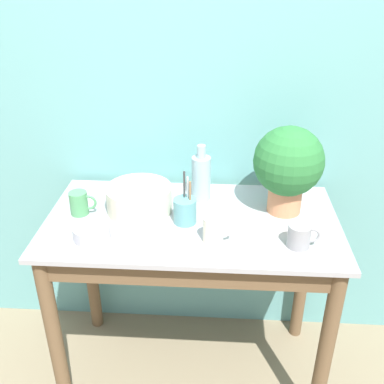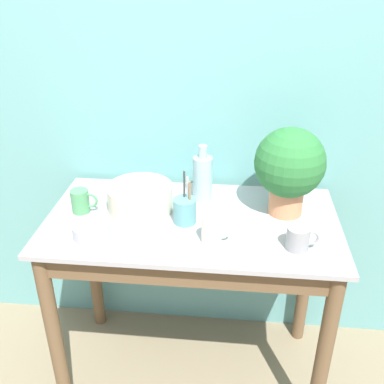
{
  "view_description": "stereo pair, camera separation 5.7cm",
  "coord_description": "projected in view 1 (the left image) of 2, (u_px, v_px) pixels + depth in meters",
  "views": [
    {
      "loc": [
        0.1,
        -1.2,
        1.77
      ],
      "look_at": [
        0.0,
        0.31,
        0.96
      ],
      "focal_mm": 42.0,
      "sensor_mm": 36.0,
      "label": 1
    },
    {
      "loc": [
        0.15,
        -1.2,
        1.77
      ],
      "look_at": [
        0.0,
        0.31,
        0.96
      ],
      "focal_mm": 42.0,
      "sensor_mm": 36.0,
      "label": 2
    }
  ],
  "objects": [
    {
      "name": "potted_plant",
      "position": [
        288.0,
        164.0,
        1.74
      ],
      "size": [
        0.27,
        0.27,
        0.36
      ],
      "color": "tan",
      "rests_on": "counter_table"
    },
    {
      "name": "wall_back",
      "position": [
        197.0,
        103.0,
        1.92
      ],
      "size": [
        6.0,
        0.05,
        2.4
      ],
      "color": "#609E9E",
      "rests_on": "ground_plane"
    },
    {
      "name": "mug_green",
      "position": [
        80.0,
        203.0,
        1.79
      ],
      "size": [
        0.11,
        0.07,
        0.1
      ],
      "color": "#4C935B",
      "rests_on": "counter_table"
    },
    {
      "name": "bowl_wash_large",
      "position": [
        139.0,
        199.0,
        1.81
      ],
      "size": [
        0.26,
        0.26,
        0.11
      ],
      "color": "beige",
      "rests_on": "counter_table"
    },
    {
      "name": "utensil_cup",
      "position": [
        185.0,
        210.0,
        1.73
      ],
      "size": [
        0.09,
        0.09,
        0.21
      ],
      "color": "#569399",
      "rests_on": "counter_table"
    },
    {
      "name": "mug_cream",
      "position": [
        214.0,
        229.0,
        1.61
      ],
      "size": [
        0.11,
        0.07,
        0.1
      ],
      "color": "beige",
      "rests_on": "counter_table"
    },
    {
      "name": "bowl_small_steel",
      "position": [
        92.0,
        232.0,
        1.64
      ],
      "size": [
        0.14,
        0.14,
        0.05
      ],
      "color": "#A8A8B2",
      "rests_on": "counter_table"
    },
    {
      "name": "bottle_tall",
      "position": [
        201.0,
        177.0,
        1.88
      ],
      "size": [
        0.08,
        0.08,
        0.24
      ],
      "color": "#93B2BC",
      "rests_on": "counter_table"
    },
    {
      "name": "counter_table",
      "position": [
        192.0,
        261.0,
        1.84
      ],
      "size": [
        1.15,
        0.62,
        0.84
      ],
      "color": "brown",
      "rests_on": "ground_plane"
    },
    {
      "name": "mug_grey",
      "position": [
        300.0,
        236.0,
        1.59
      ],
      "size": [
        0.12,
        0.08,
        0.09
      ],
      "color": "gray",
      "rests_on": "counter_table"
    }
  ]
}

